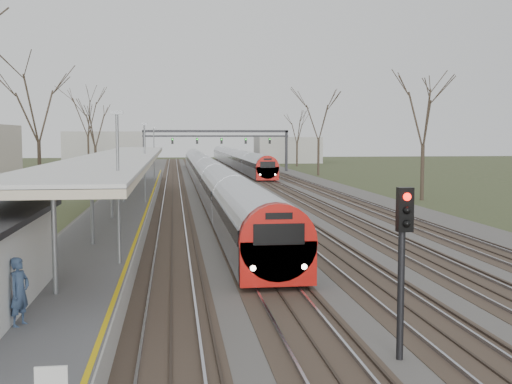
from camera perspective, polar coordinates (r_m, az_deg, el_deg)
track_bed at (r=62.91m, az=-1.71°, el=0.29°), size 24.00×160.00×0.22m
platform at (r=45.26m, az=-11.32°, el=-1.10°), size 3.50×69.00×1.00m
canopy at (r=40.53m, az=-11.84°, el=3.05°), size 4.10×50.00×3.11m
signal_gantry at (r=92.59m, az=-3.53°, el=4.80°), size 21.00×0.59×6.08m
tree_west_far at (r=56.57m, az=-18.84°, el=7.56°), size 5.50×5.50×11.33m
tree_east_far at (r=53.29m, az=14.69°, el=7.05°), size 5.00×5.00×10.30m
train_near at (r=65.52m, az=-4.37°, el=1.71°), size 2.62×90.21×3.05m
train_far at (r=108.34m, az=-1.84°, el=3.03°), size 2.62×75.21×3.05m
passenger at (r=15.36m, az=-20.28°, el=-8.34°), size 0.58×0.67×1.57m
signal_post at (r=14.94m, az=12.92°, el=-4.84°), size 0.35×0.45×4.10m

